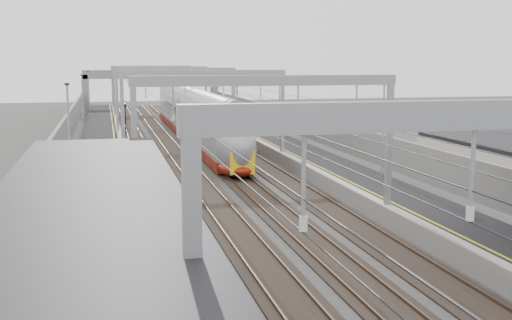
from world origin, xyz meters
TOP-DOWN VIEW (x-y plane):
  - platform_left at (-8.00, 45.00)m, footprint 4.00×120.00m
  - platform_right at (8.00, 45.00)m, footprint 4.00×120.00m
  - tracks at (0.00, 45.00)m, footprint 11.40×140.00m
  - overhead_line at (0.00, 51.62)m, footprint 13.00×140.00m
  - canopy_left at (-8.02, 2.99)m, footprint 4.40×30.00m
  - overbridge at (0.00, 100.00)m, footprint 22.00×2.20m
  - wall_left at (-11.20, 45.00)m, footprint 0.30×120.00m
  - wall_right at (11.20, 45.00)m, footprint 0.30×120.00m
  - train at (1.50, 58.46)m, footprint 2.78×50.69m
  - signal_green at (-5.20, 72.20)m, footprint 0.32×0.32m
  - signal_red_near at (3.20, 71.54)m, footprint 0.32×0.32m
  - signal_red_far at (5.40, 76.26)m, footprint 0.32×0.32m

SIDE VIEW (x-z plane):
  - tracks at x=0.00m, z-range -0.05..0.15m
  - platform_left at x=-8.00m, z-range 0.00..1.00m
  - platform_right at x=8.00m, z-range 0.00..1.00m
  - wall_left at x=-11.20m, z-range 0.00..3.20m
  - wall_right at x=11.20m, z-range 0.00..3.20m
  - train at x=1.50m, z-range -0.05..4.35m
  - signal_green at x=-5.20m, z-range 0.68..4.15m
  - signal_red_near at x=3.20m, z-range 0.68..4.15m
  - signal_red_far at x=5.40m, z-range 0.68..4.15m
  - canopy_left at x=-8.02m, z-range 2.97..7.21m
  - overbridge at x=0.00m, z-range 1.86..8.76m
  - overhead_line at x=0.00m, z-range 2.84..9.44m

